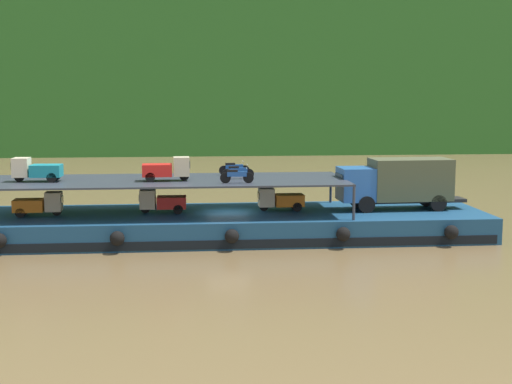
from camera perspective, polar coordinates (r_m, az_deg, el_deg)
ground_plane at (r=42.81m, az=-2.26°, el=-3.61°), size 400.00×400.00×0.00m
cargo_barge at (r=42.63m, az=-2.26°, el=-2.63°), size 30.70×8.18×1.50m
covered_lorry at (r=44.20m, az=11.25°, el=0.80°), size 7.91×2.49×3.10m
cargo_rack at (r=42.23m, az=-7.44°, el=0.90°), size 21.50×6.74×2.00m
mini_truck_lower_stern at (r=43.02m, az=-16.96°, el=-0.93°), size 2.76×1.23×1.38m
mini_truck_lower_aft at (r=42.57m, az=-7.52°, el=-0.74°), size 2.76×1.24×1.38m
mini_truck_lower_mid at (r=43.06m, az=1.93°, el=-0.58°), size 2.77×1.25×1.38m
mini_truck_upper_stern at (r=42.79m, az=-17.15°, el=1.72°), size 2.78×1.26×1.38m
mini_truck_upper_mid at (r=41.57m, az=-7.13°, el=1.84°), size 2.77×1.25×1.38m
motorcycle_upper_port at (r=40.22m, az=-1.57°, el=1.32°), size 1.90×0.55×0.87m
motorcycle_upper_centre at (r=42.24m, az=-1.47°, el=1.64°), size 1.90×0.55×0.87m
motorcycle_upper_stbd at (r=44.24m, az=-1.77°, el=1.92°), size 1.90×0.55×0.87m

